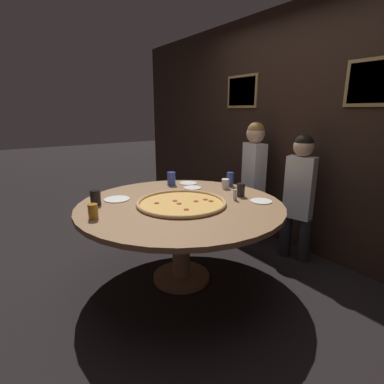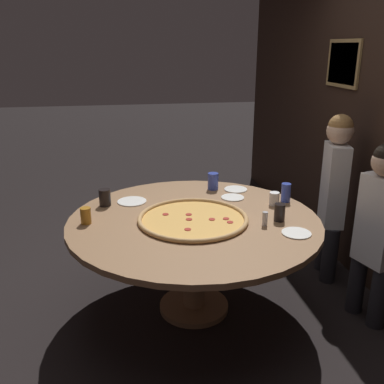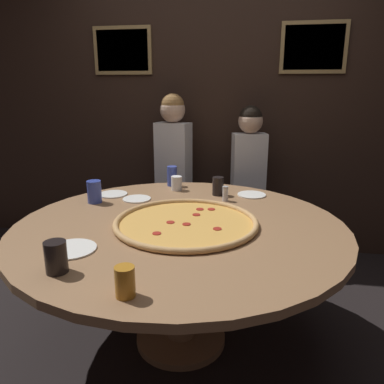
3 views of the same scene
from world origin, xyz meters
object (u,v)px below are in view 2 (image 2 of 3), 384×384
Objects in this scene: drink_cup_near_right at (286,193)px; condiment_shaker at (265,219)px; drink_cup_by_shaker at (274,199)px; white_plate_left_side at (233,197)px; diner_centre_back at (377,225)px; drink_cup_far_left at (280,212)px; drink_cup_near_left at (213,181)px; giant_pizza at (193,219)px; drink_cup_front_edge at (105,197)px; white_plate_near_front at (236,189)px; drink_cup_far_right at (86,216)px; diner_far_right at (334,188)px; white_plate_beside_cup at (296,233)px; white_plate_right_side at (132,201)px; dining_table at (194,233)px.

drink_cup_near_right is 0.53m from condiment_shaker.
drink_cup_by_shaker is 0.34m from white_plate_left_side.
white_plate_left_side is at bearing 34.65° from diner_centre_back.
drink_cup_far_left is 0.81m from drink_cup_near_left.
giant_pizza is 5.97× the size of drink_cup_front_edge.
drink_cup_far_right is at bearing -66.64° from white_plate_near_front.
white_plate_near_front is at bearing 85.81° from diner_far_right.
white_plate_near_front is at bearing 24.79° from diner_centre_back.
white_plate_beside_cup is 1.04× the size of white_plate_left_side.
white_plate_near_front is at bearing -154.58° from drink_cup_by_shaker.
diner_far_right is (0.06, 0.84, 0.05)m from white_plate_left_side.
white_plate_right_side is (-0.26, -1.07, -0.05)m from drink_cup_by_shaker.
drink_cup_far_left is 0.65× the size of white_plate_beside_cup.
diner_far_right is at bearing 88.10° from drink_cup_front_edge.
drink_cup_by_shaker reaches higher than condiment_shaker.
drink_cup_near_right is at bearing 107.98° from giant_pizza.
drink_cup_near_left is 0.11× the size of diner_centre_back.
dining_table is at bearing 59.41° from diner_centre_back.
diner_far_right reaches higher than drink_cup_front_edge.
drink_cup_near_left is 1.04m from white_plate_beside_cup.
drink_cup_front_edge is 0.22m from white_plate_right_side.
diner_far_right is 1.07× the size of diner_centre_back.
drink_cup_far_left is at bearing 66.81° from drink_cup_front_edge.
drink_cup_front_edge reaches higher than dining_table.
drink_cup_far_left is 0.72m from white_plate_near_front.
white_plate_left_side is 0.81× the size of white_plate_right_side.
drink_cup_near_left is 0.99m from diner_far_right.
diner_far_right is at bearing 125.30° from drink_cup_far_left.
diner_far_right is at bearing 71.56° from white_plate_near_front.
drink_cup_front_edge is 0.09× the size of diner_far_right.
white_plate_left_side is (-0.21, -0.27, -0.05)m from drink_cup_by_shaker.
drink_cup_near_left reaches higher than drink_cup_by_shaker.
drink_cup_near_right is at bearing 83.71° from drink_cup_front_edge.
drink_cup_far_right is 0.50× the size of white_plate_right_side.
drink_cup_near_left is 0.59m from drink_cup_by_shaker.
drink_cup_near_right is 0.11× the size of diner_centre_back.
drink_cup_near_right reaches higher than condiment_shaker.
condiment_shaker is (0.25, 1.19, -0.01)m from drink_cup_far_right.
drink_cup_near_left is (-0.75, -0.30, 0.01)m from drink_cup_far_left.
drink_cup_front_edge is 0.71× the size of white_plate_left_side.
drink_cup_far_right is 1.22m from condiment_shaker.
condiment_shaker is at bearing 6.88° from white_plate_left_side.
diner_far_right reaches higher than drink_cup_far_left.
diner_far_right is (-0.31, 1.22, 0.16)m from dining_table.
drink_cup_front_edge is (-0.41, -0.61, 0.05)m from giant_pizza.
condiment_shaker is (0.17, 0.46, 0.04)m from giant_pizza.
drink_cup_near_right is 1.51× the size of condiment_shaker.
dining_table is 2.30× the size of giant_pizza.
drink_cup_far_right is (-0.08, -0.73, 0.04)m from giant_pizza.
drink_cup_front_edge is 0.10× the size of diner_centre_back.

